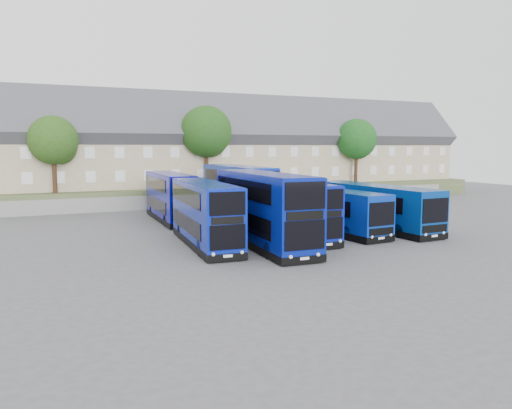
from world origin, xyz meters
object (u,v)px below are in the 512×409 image
Objects in this scene: dd_front_left at (205,215)px; tree_mid at (207,134)px; tree_west at (55,142)px; dd_front_mid at (264,210)px; coach_east_a at (328,211)px; tree_east at (357,141)px; tree_far at (363,139)px.

dd_front_left is 1.17× the size of tree_mid.
tree_mid is at bearing 1.79° from tree_west.
dd_front_mid reaches higher than coach_east_a.
dd_front_left is 35.92m from tree_east.
tree_east is at bearing -1.43° from tree_mid.
tree_far is (26.00, 6.50, -0.34)m from tree_mid.
tree_east reaches higher than coach_east_a.
tree_west is 42.58m from tree_far.
dd_front_mid is 1.00× the size of coach_east_a.
tree_west reaches higher than dd_front_left.
dd_front_left is at bearing 159.51° from dd_front_mid.
tree_far reaches higher than tree_west.
tree_east is at bearing -130.60° from tree_far.
tree_east reaches higher than dd_front_mid.
coach_east_a is 1.50× the size of tree_east.
tree_west is (-11.72, 23.61, 4.67)m from dd_front_mid.
tree_mid is (-2.79, 20.86, 6.44)m from coach_east_a.
tree_mid is at bearing 178.57° from tree_east.
tree_west is at bearing -180.00° from tree_east.
coach_east_a is 1.60× the size of tree_west.
coach_east_a is 1.34× the size of tree_mid.
dd_front_left is 24.04m from tree_west.
tree_east is 0.94× the size of tree_far.
dd_front_mid is 1.42× the size of tree_far.
coach_east_a is 22.01m from tree_mid.
tree_west is (-18.79, 20.36, 5.43)m from coach_east_a.
tree_far is at bearing 14.04° from tree_mid.
tree_far reaches higher than tree_east.
dd_front_left is 0.88× the size of coach_east_a.
tree_west is at bearing 114.96° from dd_front_left.
tree_west is (-8.16, 22.06, 4.98)m from dd_front_left.
tree_far is at bearing 9.46° from tree_west.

